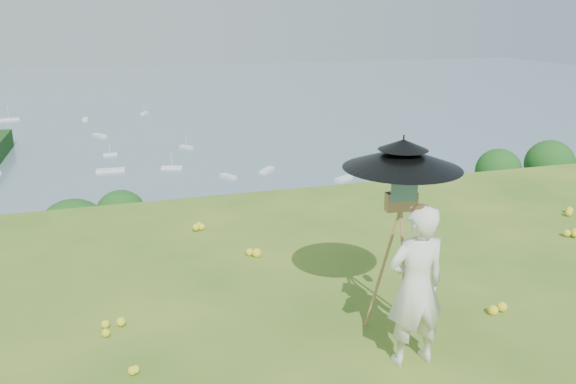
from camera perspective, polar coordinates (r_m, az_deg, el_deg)
name	(u,v)px	position (r m, az deg, el deg)	size (l,w,h in m)	color
shoreline_tier	(161,290)	(87.63, -12.74, -9.69)	(170.00, 28.00, 8.00)	#666152
bay_water	(128,110)	(246.11, -15.95, 8.04)	(700.00, 700.00, 0.00)	slate
slope_trees	(187,275)	(42.56, -10.18, -8.34)	(110.00, 50.00, 6.00)	#164916
harbor_town	(158,250)	(84.92, -13.04, -5.78)	(110.00, 22.00, 5.00)	silver
moored_boats	(90,153)	(168.56, -19.44, 3.75)	(140.00, 140.00, 0.70)	white
wildflowers	(572,380)	(6.10, 26.90, -16.71)	(10.00, 10.50, 0.12)	yellow
painter	(416,286)	(5.57, 12.86, -9.32)	(0.60, 0.39, 1.65)	white
field_easel	(398,257)	(6.08, 11.08, -6.50)	(0.65, 0.65, 1.72)	#AB7347
sun_umbrella	(402,171)	(5.80, 11.48, 2.06)	(1.21, 1.21, 0.75)	black
painter_cap	(422,209)	(5.27, 13.42, -1.73)	(0.19, 0.23, 0.10)	#D57588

